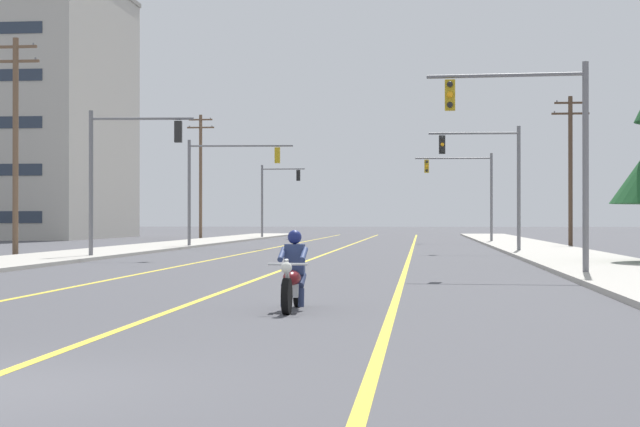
{
  "coord_description": "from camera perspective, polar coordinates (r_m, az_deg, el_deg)",
  "views": [
    {
      "loc": [
        4.47,
        -9.32,
        1.67
      ],
      "look_at": [
        0.86,
        26.41,
        1.86
      ],
      "focal_mm": 56.44,
      "sensor_mm": 36.0,
      "label": 1
    }
  ],
  "objects": [
    {
      "name": "utility_pole_right_far",
      "position": [
        62.67,
        14.01,
        2.66
      ],
      "size": [
        2.25,
        0.26,
        9.09
      ],
      "color": "#4C3828",
      "rests_on": "ground"
    },
    {
      "name": "sidewalk_kerb_right",
      "position": [
        49.73,
        12.92,
        -2.13
      ],
      "size": [
        4.4,
        110.0,
        0.14
      ],
      "primitive_type": "cube",
      "color": "#ADA89E",
      "rests_on": "ground"
    },
    {
      "name": "utility_pole_left_far",
      "position": [
        83.51,
        -6.79,
        2.33
      ],
      "size": [
        2.26,
        0.26,
        10.25
      ],
      "color": "brown",
      "rests_on": "ground"
    },
    {
      "name": "traffic_signal_mid_left",
      "position": [
        57.9,
        -5.69,
        2.18
      ],
      "size": [
        6.06,
        0.6,
        6.2
      ],
      "color": "slate",
      "rests_on": "ground"
    },
    {
      "name": "sidewalk_kerb_left",
      "position": [
        51.61,
        -11.27,
        -2.07
      ],
      "size": [
        4.4,
        110.0,
        0.14
      ],
      "primitive_type": "cube",
      "color": "#ADA89E",
      "rests_on": "ground"
    },
    {
      "name": "traffic_signal_near_right",
      "position": [
        29.87,
        12.31,
        4.34
      ],
      "size": [
        4.64,
        0.41,
        6.2
      ],
      "color": "slate",
      "rests_on": "ground"
    },
    {
      "name": "motorcycle_with_rider",
      "position": [
        18.33,
        -1.54,
        -3.68
      ],
      "size": [
        0.7,
        2.19,
        1.46
      ],
      "color": "black",
      "rests_on": "ground"
    },
    {
      "name": "traffic_signal_mid_right",
      "position": [
        49.81,
        9.77,
        2.47
      ],
      "size": [
        4.47,
        0.52,
        6.2
      ],
      "color": "slate",
      "rests_on": "ground"
    },
    {
      "name": "traffic_signal_far_left",
      "position": [
        84.48,
        -2.62,
        1.3
      ],
      "size": [
        3.73,
        0.37,
        6.2
      ],
      "color": "slate",
      "rests_on": "ground"
    },
    {
      "name": "traffic_signal_near_left",
      "position": [
        42.85,
        -11.25,
        2.92
      ],
      "size": [
        4.41,
        0.55,
        6.2
      ],
      "color": "slate",
      "rests_on": "ground"
    },
    {
      "name": "lane_stripe_left",
      "position": [
        55.01,
        -3.08,
        -2.03
      ],
      "size": [
        0.16,
        100.0,
        0.01
      ],
      "primitive_type": "cube",
      "color": "yellow",
      "rests_on": "ground"
    },
    {
      "name": "traffic_signal_far_right",
      "position": [
        70.08,
        8.45,
        1.71
      ],
      "size": [
        5.33,
        0.6,
        6.2
      ],
      "color": "slate",
      "rests_on": "ground"
    },
    {
      "name": "utility_pole_left_near",
      "position": [
        47.05,
        -16.88,
        4.07
      ],
      "size": [
        2.18,
        0.26,
        9.77
      ],
      "color": "brown",
      "rests_on": "ground"
    },
    {
      "name": "lane_stripe_center",
      "position": [
        54.54,
        1.03,
        -2.05
      ],
      "size": [
        0.16,
        100.0,
        0.01
      ],
      "primitive_type": "cube",
      "color": "yellow",
      "rests_on": "ground"
    },
    {
      "name": "lane_stripe_right",
      "position": [
        54.35,
        5.23,
        -2.05
      ],
      "size": [
        0.16,
        100.0,
        0.01
      ],
      "primitive_type": "cube",
      "color": "yellow",
      "rests_on": "ground"
    }
  ]
}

